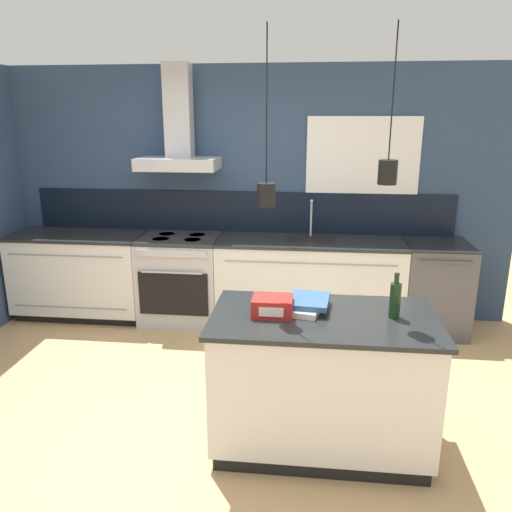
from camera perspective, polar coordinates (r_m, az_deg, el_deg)
ground_plane at (r=3.87m, az=-6.10°, el=-17.34°), size 16.00×16.00×0.00m
wall_back at (r=5.27m, az=-2.15°, el=7.57°), size 5.60×2.33×2.60m
counter_run_left at (r=5.67m, az=-19.31°, el=-2.01°), size 1.39×0.64×0.91m
counter_run_sink at (r=5.12m, az=6.09°, el=-3.04°), size 1.87×0.64×1.29m
oven_range at (r=5.29m, az=-8.56°, el=-2.60°), size 0.81×0.66×0.91m
dishwasher at (r=5.27m, az=19.69°, el=-3.44°), size 0.62×0.65×0.91m
kitchen_island at (r=3.34m, az=7.47°, el=-13.92°), size 1.41×0.79×0.91m
bottle_on_island at (r=3.17m, az=15.61°, el=-4.80°), size 0.07×0.07×0.29m
book_stack at (r=3.22m, az=5.94°, el=-5.44°), size 0.28×0.37×0.07m
red_supply_box at (r=3.11m, az=1.89°, el=-5.76°), size 0.25×0.20×0.11m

